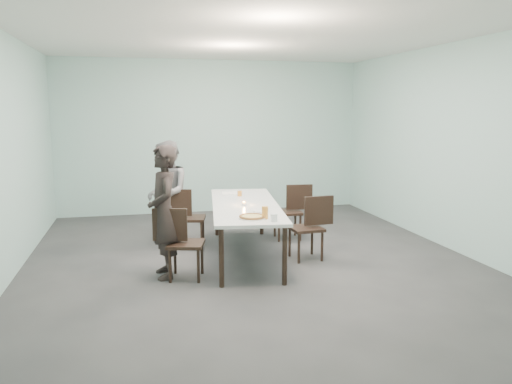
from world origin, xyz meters
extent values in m
plane|color=#333335|center=(0.00, 0.00, 0.00)|extent=(7.00, 7.00, 0.00)
cube|color=#A5D0CC|center=(0.00, 3.50, 1.50)|extent=(6.00, 0.02, 3.00)
cube|color=#A5D0CC|center=(0.00, -3.50, 1.50)|extent=(6.00, 0.02, 3.00)
cube|color=#A5D0CC|center=(-3.00, 0.00, 1.50)|extent=(0.02, 7.00, 3.00)
cube|color=#A5D0CC|center=(3.00, 0.00, 1.50)|extent=(0.02, 7.00, 3.00)
cube|color=white|center=(0.00, 0.00, 3.00)|extent=(6.00, 7.00, 0.02)
cube|color=white|center=(-0.03, 0.26, 0.73)|extent=(1.24, 2.70, 0.04)
cylinder|color=black|center=(-0.56, -0.90, 0.35)|extent=(0.06, 0.06, 0.71)
cylinder|color=black|center=(-0.23, 1.52, 0.35)|extent=(0.06, 0.06, 0.71)
cylinder|color=black|center=(0.17, -1.00, 0.35)|extent=(0.06, 0.06, 0.71)
cylinder|color=black|center=(0.50, 1.42, 0.35)|extent=(0.06, 0.06, 0.71)
cube|color=black|center=(-0.93, -0.49, 0.43)|extent=(0.51, 0.51, 0.04)
cube|color=black|center=(-1.11, -0.44, 0.67)|extent=(0.42, 0.14, 0.40)
cylinder|color=black|center=(-1.14, -0.61, 0.21)|extent=(0.04, 0.04, 0.41)
cylinder|color=black|center=(-1.05, -0.28, 0.21)|extent=(0.04, 0.04, 0.41)
cylinder|color=black|center=(-0.81, -0.70, 0.21)|extent=(0.04, 0.04, 0.41)
cylinder|color=black|center=(-0.72, -0.37, 0.21)|extent=(0.04, 0.04, 0.41)
cube|color=black|center=(-0.72, 0.95, 0.43)|extent=(0.50, 0.50, 0.04)
cube|color=black|center=(-0.90, 0.99, 0.67)|extent=(0.42, 0.12, 0.40)
cylinder|color=black|center=(-0.92, 0.81, 0.21)|extent=(0.04, 0.04, 0.41)
cylinder|color=black|center=(-0.85, 1.15, 0.21)|extent=(0.04, 0.04, 0.41)
cylinder|color=black|center=(-0.59, 0.75, 0.21)|extent=(0.04, 0.04, 0.41)
cylinder|color=black|center=(-0.52, 1.08, 0.21)|extent=(0.04, 0.04, 0.41)
cube|color=black|center=(0.75, -0.07, 0.43)|extent=(0.45, 0.45, 0.04)
cube|color=black|center=(0.94, -0.05, 0.67)|extent=(0.42, 0.07, 0.40)
cylinder|color=black|center=(0.91, 0.11, 0.21)|extent=(0.04, 0.04, 0.41)
cylinder|color=black|center=(0.93, -0.23, 0.21)|extent=(0.04, 0.04, 0.41)
cylinder|color=black|center=(0.57, 0.09, 0.21)|extent=(0.04, 0.04, 0.41)
cylinder|color=black|center=(0.60, -0.25, 0.21)|extent=(0.04, 0.04, 0.41)
cube|color=black|center=(0.83, 1.04, 0.43)|extent=(0.45, 0.45, 0.04)
cube|color=black|center=(1.02, 1.02, 0.67)|extent=(0.42, 0.07, 0.40)
cylinder|color=black|center=(1.01, 1.19, 0.21)|extent=(0.04, 0.04, 0.41)
cylinder|color=black|center=(0.98, 0.86, 0.21)|extent=(0.04, 0.04, 0.41)
cylinder|color=black|center=(0.67, 1.22, 0.21)|extent=(0.04, 0.04, 0.41)
cylinder|color=black|center=(0.65, 0.88, 0.21)|extent=(0.04, 0.04, 0.41)
imported|color=black|center=(-1.18, -0.36, 0.81)|extent=(0.45, 0.63, 1.63)
imported|color=slate|center=(-1.04, 1.16, 0.79)|extent=(0.63, 0.79, 1.59)
cylinder|color=white|center=(-0.14, -0.68, 0.76)|extent=(0.34, 0.34, 0.01)
cylinder|color=#EFD987|center=(-0.14, -0.68, 0.77)|extent=(0.30, 0.30, 0.01)
torus|color=brown|center=(-0.14, -0.68, 0.77)|extent=(0.32, 0.32, 0.03)
cylinder|color=white|center=(0.05, -0.30, 0.76)|extent=(0.18, 0.18, 0.01)
cylinder|color=orange|center=(0.00, -0.73, 0.82)|extent=(0.08, 0.08, 0.15)
cylinder|color=silver|center=(0.06, -0.90, 0.80)|extent=(0.08, 0.08, 0.09)
cylinder|color=silver|center=(-0.07, 0.14, 0.77)|extent=(0.06, 0.06, 0.03)
cylinder|color=orange|center=(-0.07, 0.14, 0.79)|extent=(0.04, 0.04, 0.01)
cylinder|color=orange|center=(0.02, 0.88, 0.79)|extent=(0.07, 0.07, 0.08)
cube|color=silver|center=(-0.05, 1.19, 0.75)|extent=(0.33, 0.26, 0.01)
camera|label=1|loc=(-1.47, -6.39, 2.05)|focal=35.00mm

